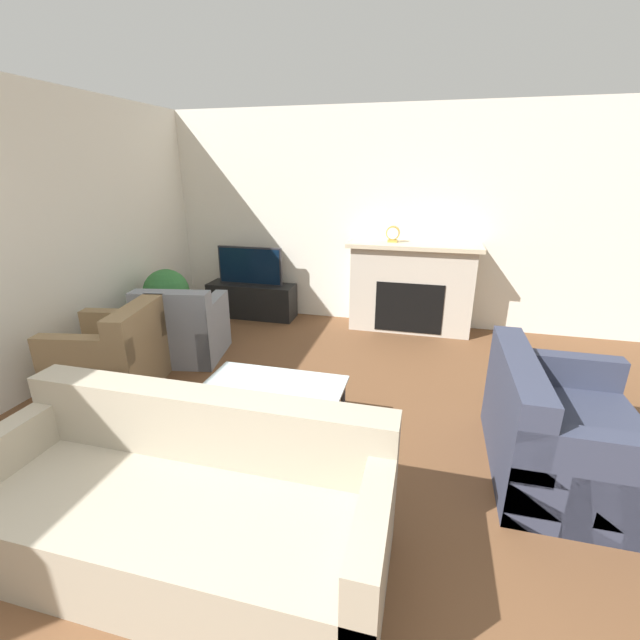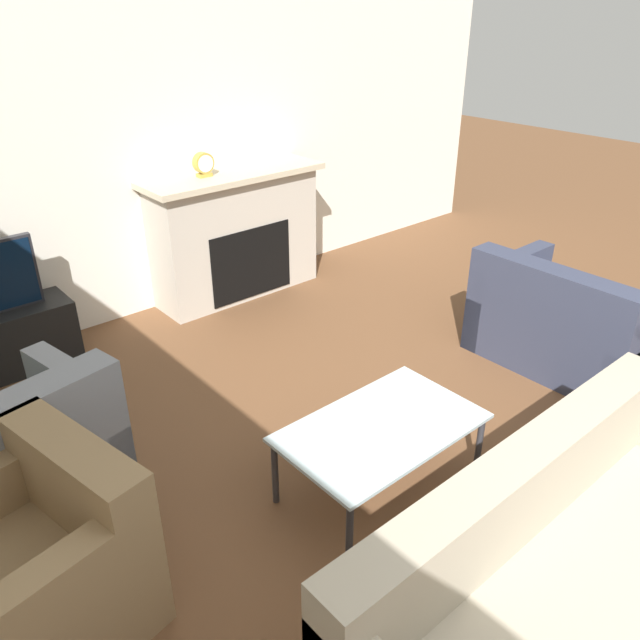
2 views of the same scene
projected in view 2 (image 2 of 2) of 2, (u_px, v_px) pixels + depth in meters
The scene contains 8 objects.
wall_back at pixel (140, 150), 4.91m from camera, with size 8.11×0.06×2.70m.
fireplace at pixel (236, 232), 5.49m from camera, with size 1.60×0.51×1.11m.
couch_sectional at pixel (568, 589), 2.53m from camera, with size 2.15×0.88×0.82m.
couch_loveseat at pixel (567, 325), 4.55m from camera, with size 0.92×1.22×0.82m.
armchair_by_window at pixel (34, 575), 2.57m from camera, with size 0.96×0.97×0.82m.
armchair_accent at pixel (30, 454), 3.25m from camera, with size 0.92×0.91×0.82m.
coffee_table at pixel (381, 432), 3.29m from camera, with size 1.07×0.65×0.42m.
mantel_clock at pixel (203, 164), 5.04m from camera, with size 0.17×0.07×0.20m.
Camera 2 is at (-2.18, 0.15, 2.43)m, focal length 35.00 mm.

